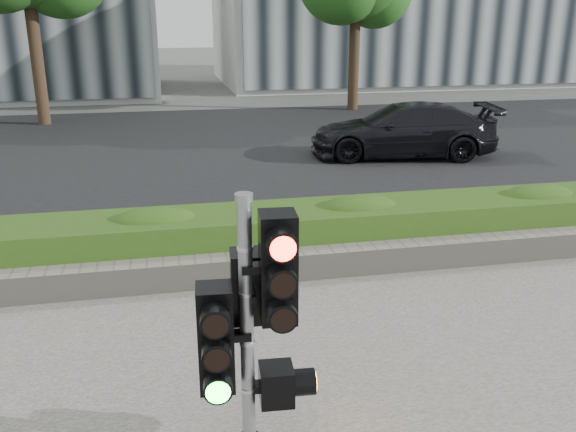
# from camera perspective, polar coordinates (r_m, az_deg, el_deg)

# --- Properties ---
(ground) EXTENTS (120.00, 120.00, 0.00)m
(ground) POSITION_cam_1_polar(r_m,az_deg,el_deg) (5.94, 0.05, -13.66)
(ground) COLOR #51514C
(ground) RESTS_ON ground
(road) EXTENTS (60.00, 13.00, 0.02)m
(road) POSITION_cam_1_polar(r_m,az_deg,el_deg) (15.30, -7.65, 6.30)
(road) COLOR black
(road) RESTS_ON ground
(curb) EXTENTS (60.00, 0.25, 0.12)m
(curb) POSITION_cam_1_polar(r_m,az_deg,el_deg) (8.71, -4.18, -2.49)
(curb) COLOR gray
(curb) RESTS_ON ground
(stone_wall) EXTENTS (12.00, 0.32, 0.34)m
(stone_wall) POSITION_cam_1_polar(r_m,az_deg,el_deg) (7.51, -2.91, -4.81)
(stone_wall) COLOR gray
(stone_wall) RESTS_ON sidewalk
(hedge) EXTENTS (12.00, 1.00, 0.68)m
(hedge) POSITION_cam_1_polar(r_m,az_deg,el_deg) (8.05, -3.65, -1.91)
(hedge) COLOR #568127
(hedge) RESTS_ON sidewalk
(traffic_signal) EXTENTS (0.70, 0.53, 2.01)m
(traffic_signal) POSITION_cam_1_polar(r_m,az_deg,el_deg) (4.35, -3.56, -9.20)
(traffic_signal) COLOR black
(traffic_signal) RESTS_ON sidewalk
(car_dark) EXTENTS (4.46, 2.43, 1.22)m
(car_dark) POSITION_cam_1_polar(r_m,az_deg,el_deg) (14.39, 10.68, 7.92)
(car_dark) COLOR black
(car_dark) RESTS_ON road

